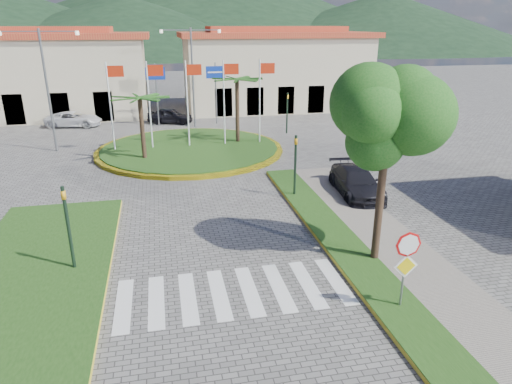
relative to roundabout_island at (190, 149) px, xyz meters
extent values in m
plane|color=#5B5856|center=(0.00, -22.00, -0.17)|extent=(160.00, 160.00, 0.00)
cube|color=gray|center=(6.00, -20.00, -0.09)|extent=(4.00, 28.00, 0.15)
cube|color=#1D4112|center=(4.80, -20.00, -0.08)|extent=(1.60, 28.00, 0.18)
cube|color=#1D4112|center=(-6.50, -16.00, -0.08)|extent=(5.00, 14.00, 0.18)
cube|color=silver|center=(0.00, -18.00, -0.16)|extent=(8.00, 3.00, 0.01)
cylinder|color=yellow|center=(0.00, 0.00, -0.05)|extent=(12.70, 12.70, 0.24)
cylinder|color=#1D4112|center=(0.00, 0.00, -0.02)|extent=(12.00, 12.00, 0.30)
cylinder|color=black|center=(-3.00, -2.00, 1.86)|extent=(0.28, 0.28, 4.05)
cylinder|color=black|center=(3.50, 1.00, 2.17)|extent=(0.28, 0.28, 4.68)
cylinder|color=silver|center=(-5.00, 0.50, 2.83)|extent=(0.10, 0.10, 6.00)
cube|color=#B1220B|center=(-4.45, 0.50, 5.23)|extent=(1.00, 0.03, 0.70)
cylinder|color=silver|center=(-2.50, 0.50, 2.83)|extent=(0.10, 0.10, 6.00)
cube|color=#B1220B|center=(-1.95, 0.50, 5.23)|extent=(1.00, 0.03, 0.70)
cylinder|color=silver|center=(0.00, 0.50, 2.83)|extent=(0.10, 0.10, 6.00)
cube|color=#B1220B|center=(0.55, 0.50, 5.23)|extent=(1.00, 0.03, 0.70)
cylinder|color=silver|center=(2.50, 0.50, 2.83)|extent=(0.10, 0.10, 6.00)
cube|color=#B1220B|center=(3.05, 0.50, 5.23)|extent=(1.00, 0.03, 0.70)
cylinder|color=silver|center=(5.00, 0.50, 2.83)|extent=(0.10, 0.10, 6.00)
cube|color=#B1220B|center=(5.55, 0.50, 5.23)|extent=(1.00, 0.03, 0.70)
cylinder|color=slate|center=(4.90, -20.00, 1.08)|extent=(0.07, 0.07, 2.50)
cylinder|color=red|center=(4.90, -20.05, 2.08)|extent=(0.80, 0.03, 0.80)
cube|color=yellow|center=(4.90, -20.06, 1.38)|extent=(0.78, 0.03, 0.78)
cylinder|color=black|center=(5.50, -17.00, 2.03)|extent=(0.28, 0.28, 4.40)
ellipsoid|color=#184F15|center=(5.50, -17.00, 5.03)|extent=(3.60, 3.60, 3.20)
cylinder|color=black|center=(-5.20, -15.50, 1.43)|extent=(0.12, 0.12, 3.20)
imported|color=orange|center=(-5.20, -15.50, 2.43)|extent=(0.15, 0.18, 0.90)
cylinder|color=black|center=(4.50, -10.00, 1.43)|extent=(0.12, 0.12, 3.20)
imported|color=orange|center=(4.50, -10.00, 2.43)|extent=(0.15, 0.18, 0.90)
cylinder|color=black|center=(8.00, 4.00, 1.43)|extent=(0.12, 0.12, 3.20)
imported|color=orange|center=(8.00, 4.00, 2.43)|extent=(0.18, 0.15, 0.90)
cylinder|color=slate|center=(-2.00, 9.00, 2.43)|extent=(0.12, 0.12, 5.20)
cube|color=#0E2C9E|center=(-2.00, 8.94, 4.23)|extent=(1.60, 0.05, 1.00)
cylinder|color=slate|center=(3.00, 9.00, 2.43)|extent=(0.12, 0.12, 5.20)
cube|color=#0E2C9E|center=(3.00, 8.94, 4.23)|extent=(1.60, 0.05, 1.00)
cylinder|color=slate|center=(1.00, 8.00, 3.83)|extent=(0.16, 0.16, 8.00)
cube|color=slate|center=(-0.20, 8.00, 7.63)|extent=(2.40, 0.08, 0.08)
cube|color=slate|center=(2.20, 8.00, 7.63)|extent=(2.40, 0.08, 0.08)
cylinder|color=slate|center=(-9.00, 2.00, 3.83)|extent=(0.16, 0.16, 8.00)
cube|color=slate|center=(-10.20, 2.00, 7.63)|extent=(2.40, 0.08, 0.08)
cube|color=slate|center=(-7.80, 2.00, 7.63)|extent=(2.40, 0.08, 0.08)
cube|color=beige|center=(-14.00, 16.00, 3.33)|extent=(22.00, 9.00, 7.00)
cube|color=#AB2E21|center=(-14.00, 16.00, 7.08)|extent=(23.32, 9.54, 0.50)
cube|color=#AB2E21|center=(-14.00, 16.00, 7.58)|extent=(16.50, 4.95, 0.60)
cube|color=beige|center=(10.00, 16.00, 3.33)|extent=(18.00, 9.00, 7.00)
cube|color=#AB2E21|center=(10.00, 16.00, 7.08)|extent=(19.08, 9.54, 0.50)
cube|color=#AB2E21|center=(10.00, 16.00, 7.58)|extent=(13.50, 4.95, 0.60)
cone|color=black|center=(15.00, 138.00, 14.83)|extent=(180.00, 180.00, 30.00)
cone|color=black|center=(70.00, 113.00, 8.83)|extent=(120.00, 120.00, 18.00)
cone|color=black|center=(-10.00, 108.00, 7.83)|extent=(110.00, 110.00, 16.00)
imported|color=silver|center=(-9.09, 10.22, 0.46)|extent=(4.83, 2.78, 1.27)
imported|color=black|center=(-0.99, 9.88, 0.49)|extent=(4.19, 2.75, 1.33)
imported|color=black|center=(8.85, 13.14, 0.49)|extent=(4.26, 2.44, 1.33)
imported|color=black|center=(7.66, -10.33, 0.52)|extent=(2.36, 4.90, 1.38)
camera|label=1|loc=(-1.87, -30.70, 8.06)|focal=32.00mm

